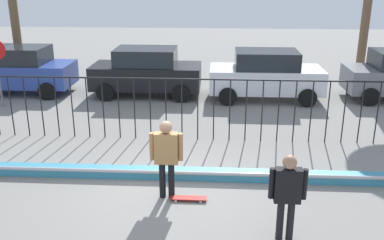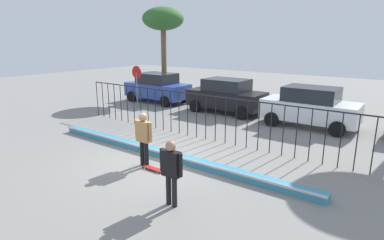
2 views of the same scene
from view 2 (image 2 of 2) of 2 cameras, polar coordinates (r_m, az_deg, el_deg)
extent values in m
plane|color=gray|center=(10.86, -6.94, -7.55)|extent=(60.00, 60.00, 0.00)
cube|color=teal|center=(11.22, -4.93, -6.16)|extent=(11.00, 0.36, 0.22)
cylinder|color=#B2B2B7|center=(11.06, -5.56, -5.89)|extent=(11.00, 0.09, 0.09)
cylinder|color=black|center=(17.72, -16.72, 3.67)|extent=(0.04, 0.04, 1.86)
cylinder|color=black|center=(17.35, -15.78, 3.52)|extent=(0.04, 0.04, 1.86)
cylinder|color=black|center=(16.99, -14.80, 3.36)|extent=(0.04, 0.04, 1.86)
cylinder|color=black|center=(16.64, -13.78, 3.20)|extent=(0.04, 0.04, 1.86)
cylinder|color=black|center=(16.29, -12.71, 3.02)|extent=(0.04, 0.04, 1.86)
cylinder|color=black|center=(15.95, -11.60, 2.84)|extent=(0.04, 0.04, 1.86)
cylinder|color=black|center=(15.61, -10.44, 2.65)|extent=(0.04, 0.04, 1.86)
cylinder|color=black|center=(15.28, -9.23, 2.45)|extent=(0.04, 0.04, 1.86)
cylinder|color=black|center=(14.96, -7.97, 2.24)|extent=(0.04, 0.04, 1.86)
cylinder|color=black|center=(14.64, -6.65, 2.02)|extent=(0.04, 0.04, 1.86)
cylinder|color=black|center=(14.34, -5.28, 1.79)|extent=(0.04, 0.04, 1.86)
cylinder|color=black|center=(14.04, -3.84, 1.55)|extent=(0.04, 0.04, 1.86)
cylinder|color=black|center=(13.75, -2.35, 1.30)|extent=(0.04, 0.04, 1.86)
cylinder|color=black|center=(13.47, -0.80, 1.04)|extent=(0.04, 0.04, 1.86)
cylinder|color=black|center=(13.21, 0.82, 0.76)|extent=(0.04, 0.04, 1.86)
cylinder|color=black|center=(12.95, 2.51, 0.47)|extent=(0.04, 0.04, 1.86)
cylinder|color=black|center=(12.70, 4.26, 0.17)|extent=(0.04, 0.04, 1.86)
cylinder|color=black|center=(12.47, 6.08, -0.14)|extent=(0.04, 0.04, 1.86)
cylinder|color=black|center=(12.25, 7.96, -0.46)|extent=(0.04, 0.04, 1.86)
cylinder|color=black|center=(12.05, 9.91, -0.79)|extent=(0.04, 0.04, 1.86)
cylinder|color=black|center=(11.86, 11.93, -1.14)|extent=(0.04, 0.04, 1.86)
cylinder|color=black|center=(11.69, 14.01, -1.49)|extent=(0.04, 0.04, 1.86)
cylinder|color=black|center=(11.53, 16.14, -1.85)|extent=(0.04, 0.04, 1.86)
cylinder|color=black|center=(11.39, 18.34, -2.22)|extent=(0.04, 0.04, 1.86)
cylinder|color=black|center=(11.27, 20.59, -2.59)|extent=(0.04, 0.04, 1.86)
cylinder|color=black|center=(11.16, 22.89, -2.97)|extent=(0.04, 0.04, 1.86)
cylinder|color=black|center=(11.08, 25.22, -3.34)|extent=(0.04, 0.04, 1.86)
cylinder|color=black|center=(11.01, 27.59, -3.72)|extent=(0.04, 0.04, 1.86)
cylinder|color=black|center=(10.96, 29.99, -4.09)|extent=(0.04, 0.04, 1.86)
cube|color=black|center=(12.76, 2.55, 4.43)|extent=(14.00, 0.04, 0.04)
cylinder|color=black|center=(10.55, -8.98, -5.90)|extent=(0.14, 0.14, 0.83)
cylinder|color=black|center=(10.42, -8.20, -6.13)|extent=(0.14, 0.14, 0.83)
cube|color=#A87A47|center=(10.24, -8.75, -2.04)|extent=(0.50, 0.22, 0.68)
sphere|color=#A87A5B|center=(10.12, -8.85, 0.55)|extent=(0.27, 0.27, 0.27)
cylinder|color=#A87A47|center=(10.45, -9.95, -1.57)|extent=(0.11, 0.11, 0.61)
cylinder|color=#A87A47|center=(10.03, -7.51, -2.15)|extent=(0.11, 0.11, 0.61)
cube|color=#A51E19|center=(10.21, -7.09, -8.65)|extent=(0.80, 0.20, 0.02)
cylinder|color=silver|center=(10.11, -5.65, -9.08)|extent=(0.05, 0.03, 0.05)
cylinder|color=silver|center=(10.00, -6.23, -9.35)|extent=(0.05, 0.03, 0.05)
cylinder|color=silver|center=(10.45, -7.89, -8.34)|extent=(0.05, 0.03, 0.05)
cylinder|color=silver|center=(10.35, -8.47, -8.59)|extent=(0.05, 0.03, 0.05)
cylinder|color=black|center=(8.08, -4.24, -12.45)|extent=(0.13, 0.13, 0.79)
cylinder|color=black|center=(7.98, -3.18, -12.83)|extent=(0.13, 0.13, 0.79)
cube|color=black|center=(7.73, -3.80, -7.87)|extent=(0.48, 0.21, 0.65)
sphere|color=#A87A5B|center=(7.57, -3.86, -4.68)|extent=(0.26, 0.26, 0.26)
cylinder|color=black|center=(7.89, -5.45, -7.15)|extent=(0.10, 0.10, 0.58)
cylinder|color=black|center=(7.54, -2.09, -8.14)|extent=(0.10, 0.10, 0.58)
cube|color=#2D479E|center=(20.99, -6.26, 5.40)|extent=(4.30, 1.90, 0.90)
cube|color=#1E2328|center=(20.88, -6.32, 7.51)|extent=(2.37, 1.71, 0.66)
cylinder|color=black|center=(20.85, -1.48, 4.17)|extent=(0.68, 0.22, 0.68)
cylinder|color=black|center=(19.41, -4.91, 3.35)|extent=(0.68, 0.22, 0.68)
cylinder|color=black|center=(22.73, -7.35, 4.91)|extent=(0.68, 0.22, 0.68)
cylinder|color=black|center=(21.41, -10.85, 4.18)|extent=(0.68, 0.22, 0.68)
cube|color=black|center=(17.90, 6.18, 3.85)|extent=(4.30, 1.90, 0.90)
cube|color=#1E2328|center=(17.77, 6.25, 6.32)|extent=(2.37, 1.71, 0.66)
cylinder|color=black|center=(18.16, 11.65, 2.34)|extent=(0.68, 0.22, 0.68)
cylinder|color=black|center=(16.49, 8.88, 1.25)|extent=(0.68, 0.22, 0.68)
cylinder|color=black|center=(19.52, 3.83, 3.44)|extent=(0.68, 0.22, 0.68)
cylinder|color=black|center=(17.98, 0.58, 2.51)|extent=(0.68, 0.22, 0.68)
cube|color=silver|center=(15.86, 20.47, 1.65)|extent=(4.30, 1.90, 0.90)
cube|color=#1E2328|center=(15.72, 20.72, 4.42)|extent=(2.37, 1.71, 0.66)
cylinder|color=black|center=(16.56, 26.10, -0.01)|extent=(0.68, 0.22, 0.68)
cylinder|color=black|center=(14.74, 24.73, -1.50)|extent=(0.68, 0.22, 0.68)
cylinder|color=black|center=(17.26, 16.58, 1.41)|extent=(0.68, 0.22, 0.68)
cylinder|color=black|center=(15.53, 14.18, 0.16)|extent=(0.68, 0.22, 0.68)
cylinder|color=slate|center=(19.44, -9.87, 5.33)|extent=(0.07, 0.07, 2.10)
cylinder|color=red|center=(19.31, -9.96, 8.47)|extent=(0.76, 0.02, 0.76)
cylinder|color=brown|center=(22.16, -5.06, 9.82)|extent=(0.36, 0.36, 4.59)
ellipsoid|color=#2D6028|center=(22.13, -5.24, 17.75)|extent=(2.78, 2.78, 1.53)
camera|label=1|loc=(6.17, -71.46, 11.46)|focal=40.77mm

